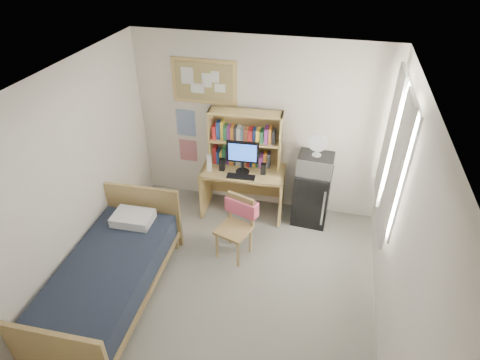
% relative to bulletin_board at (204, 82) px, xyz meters
% --- Properties ---
extents(floor, '(3.60, 4.20, 0.02)m').
position_rel_bulletin_board_xyz_m(floor, '(0.78, -2.08, -1.93)').
color(floor, gray).
rests_on(floor, ground).
extents(ceiling, '(3.60, 4.20, 0.02)m').
position_rel_bulletin_board_xyz_m(ceiling, '(0.78, -2.08, 0.68)').
color(ceiling, white).
rests_on(ceiling, wall_back).
extents(wall_back, '(3.60, 0.04, 2.60)m').
position_rel_bulletin_board_xyz_m(wall_back, '(0.78, 0.02, -0.62)').
color(wall_back, white).
rests_on(wall_back, floor).
extents(wall_left, '(0.04, 4.20, 2.60)m').
position_rel_bulletin_board_xyz_m(wall_left, '(-1.02, -2.08, -0.62)').
color(wall_left, white).
rests_on(wall_left, floor).
extents(wall_right, '(0.04, 4.20, 2.60)m').
position_rel_bulletin_board_xyz_m(wall_right, '(2.58, -2.08, -0.62)').
color(wall_right, white).
rests_on(wall_right, floor).
extents(window_unit, '(0.10, 1.40, 1.70)m').
position_rel_bulletin_board_xyz_m(window_unit, '(2.53, -0.88, -0.32)').
color(window_unit, white).
rests_on(window_unit, wall_right).
extents(curtain_left, '(0.04, 0.55, 1.70)m').
position_rel_bulletin_board_xyz_m(curtain_left, '(2.50, -1.28, -0.32)').
color(curtain_left, silver).
rests_on(curtain_left, wall_right).
extents(curtain_right, '(0.04, 0.55, 1.70)m').
position_rel_bulletin_board_xyz_m(curtain_right, '(2.50, -0.48, -0.32)').
color(curtain_right, silver).
rests_on(curtain_right, wall_right).
extents(bulletin_board, '(0.94, 0.03, 0.64)m').
position_rel_bulletin_board_xyz_m(bulletin_board, '(0.00, 0.00, 0.00)').
color(bulletin_board, tan).
rests_on(bulletin_board, wall_back).
extents(poster_wave, '(0.30, 0.01, 0.42)m').
position_rel_bulletin_board_xyz_m(poster_wave, '(-0.32, 0.01, -0.67)').
color(poster_wave, '#26509B').
rests_on(poster_wave, wall_back).
extents(poster_japan, '(0.28, 0.01, 0.36)m').
position_rel_bulletin_board_xyz_m(poster_japan, '(-0.32, 0.01, -1.14)').
color(poster_japan, red).
rests_on(poster_japan, wall_back).
extents(desk, '(1.24, 0.68, 0.76)m').
position_rel_bulletin_board_xyz_m(desk, '(0.64, -0.31, -1.54)').
color(desk, tan).
rests_on(desk, floor).
extents(desk_chair, '(0.55, 0.55, 0.88)m').
position_rel_bulletin_board_xyz_m(desk_chair, '(0.74, -1.26, -1.48)').
color(desk_chair, '#AA8B50').
rests_on(desk_chair, floor).
extents(mini_fridge, '(0.52, 0.52, 0.84)m').
position_rel_bulletin_board_xyz_m(mini_fridge, '(1.66, -0.25, -1.50)').
color(mini_fridge, black).
rests_on(mini_fridge, floor).
extents(bed, '(1.08, 2.06, 0.56)m').
position_rel_bulletin_board_xyz_m(bed, '(-0.49, -2.31, -1.64)').
color(bed, black).
rests_on(bed, floor).
extents(hutch, '(1.05, 0.33, 0.85)m').
position_rel_bulletin_board_xyz_m(hutch, '(0.63, -0.16, -0.74)').
color(hutch, tan).
rests_on(hutch, desk).
extents(monitor, '(0.46, 0.06, 0.48)m').
position_rel_bulletin_board_xyz_m(monitor, '(0.64, -0.37, -0.92)').
color(monitor, black).
rests_on(monitor, desk).
extents(keyboard, '(0.41, 0.15, 0.02)m').
position_rel_bulletin_board_xyz_m(keyboard, '(0.65, -0.51, -1.15)').
color(keyboard, black).
rests_on(keyboard, desk).
extents(speaker_left, '(0.08, 0.08, 0.18)m').
position_rel_bulletin_board_xyz_m(speaker_left, '(0.34, -0.38, -1.07)').
color(speaker_left, black).
rests_on(speaker_left, desk).
extents(speaker_right, '(0.07, 0.07, 0.17)m').
position_rel_bulletin_board_xyz_m(speaker_right, '(0.94, -0.35, -1.08)').
color(speaker_right, black).
rests_on(speaker_right, desk).
extents(water_bottle, '(0.08, 0.08, 0.25)m').
position_rel_bulletin_board_xyz_m(water_bottle, '(0.17, -0.44, -1.04)').
color(water_bottle, white).
rests_on(water_bottle, desk).
extents(hoodie, '(0.47, 0.27, 0.21)m').
position_rel_bulletin_board_xyz_m(hoodie, '(0.80, -1.07, -1.24)').
color(hoodie, '#E65772').
rests_on(hoodie, desk_chair).
extents(microwave, '(0.50, 0.39, 0.28)m').
position_rel_bulletin_board_xyz_m(microwave, '(1.66, -0.27, -0.94)').
color(microwave, '#BBBBC0').
rests_on(microwave, mini_fridge).
extents(desk_fan, '(0.26, 0.26, 0.31)m').
position_rel_bulletin_board_xyz_m(desk_fan, '(1.66, -0.27, -0.64)').
color(desk_fan, white).
rests_on(desk_fan, microwave).
extents(pillow, '(0.51, 0.37, 0.12)m').
position_rel_bulletin_board_xyz_m(pillow, '(-0.52, -1.56, -1.30)').
color(pillow, white).
rests_on(pillow, bed).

